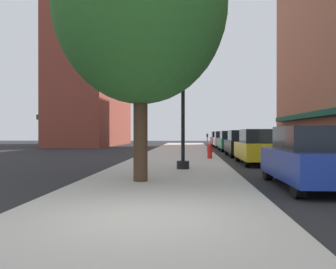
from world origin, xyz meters
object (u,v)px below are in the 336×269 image
at_px(car_blue, 311,158).
at_px(car_yellow, 259,147).
at_px(car_green, 231,141).
at_px(car_white, 223,140).
at_px(car_black, 242,144).
at_px(fire_hydrant, 210,151).
at_px(parking_meter_near, 207,140).
at_px(tree_near, 140,4).
at_px(lamppost, 183,88).
at_px(car_red, 219,139).

distance_m(car_blue, car_yellow, 7.35).
height_order(car_green, car_white, same).
bearing_deg(car_black, fire_hydrant, -122.17).
bearing_deg(fire_hydrant, car_green, 77.76).
xyz_separation_m(parking_meter_near, car_blue, (1.95, -17.93, -0.14)).
relative_size(fire_hydrant, car_blue, 0.18).
height_order(tree_near, car_green, tree_near).
height_order(fire_hydrant, car_yellow, car_yellow).
bearing_deg(parking_meter_near, car_white, 77.24).
bearing_deg(parking_meter_near, car_green, 39.30).
xyz_separation_m(parking_meter_near, tree_near, (-2.67, -17.68, 4.17)).
height_order(tree_near, car_black, tree_near).
height_order(parking_meter_near, tree_near, tree_near).
xyz_separation_m(tree_near, car_white, (4.62, 26.29, -4.31)).
xyz_separation_m(fire_hydrant, car_white, (2.20, 17.13, 0.29)).
bearing_deg(lamppost, car_blue, -47.49).
height_order(lamppost, car_yellow, lamppost).
height_order(fire_hydrant, tree_near, tree_near).
xyz_separation_m(tree_near, car_yellow, (4.62, 7.10, -4.31)).
bearing_deg(car_green, lamppost, -102.84).
bearing_deg(car_yellow, car_white, 89.93).
xyz_separation_m(parking_meter_near, car_black, (1.95, -4.86, -0.14)).
distance_m(car_yellow, car_white, 19.19).
bearing_deg(car_blue, parking_meter_near, 96.18).
height_order(fire_hydrant, car_black, car_black).
height_order(lamppost, car_red, lamppost).
relative_size(lamppost, parking_meter_near, 4.50).
bearing_deg(car_blue, fire_hydrant, 103.11).
xyz_separation_m(tree_near, car_blue, (4.62, -0.25, -4.31)).
xyz_separation_m(car_green, car_white, (0.00, 7.01, 0.00)).
bearing_deg(car_white, car_black, -87.82).
bearing_deg(fire_hydrant, car_red, 84.52).
distance_m(car_black, car_red, 19.20).
relative_size(car_green, car_red, 1.00).
distance_m(fire_hydrant, car_blue, 9.66).
bearing_deg(car_red, car_blue, -88.69).
bearing_deg(fire_hydrant, car_white, 82.70).
relative_size(parking_meter_near, car_black, 0.30).
bearing_deg(tree_near, car_yellow, 56.94).
bearing_deg(car_yellow, tree_near, -123.13).
height_order(lamppost, fire_hydrant, lamppost).
bearing_deg(car_white, car_red, 92.18).
distance_m(parking_meter_near, car_green, 2.52).
height_order(parking_meter_near, car_white, car_white).
bearing_deg(car_green, car_yellow, -90.26).
distance_m(parking_meter_near, car_blue, 18.03).
xyz_separation_m(fire_hydrant, car_yellow, (2.20, -2.05, 0.29)).
bearing_deg(lamppost, car_white, 81.24).
height_order(car_blue, car_black, same).
bearing_deg(car_blue, tree_near, 176.93).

